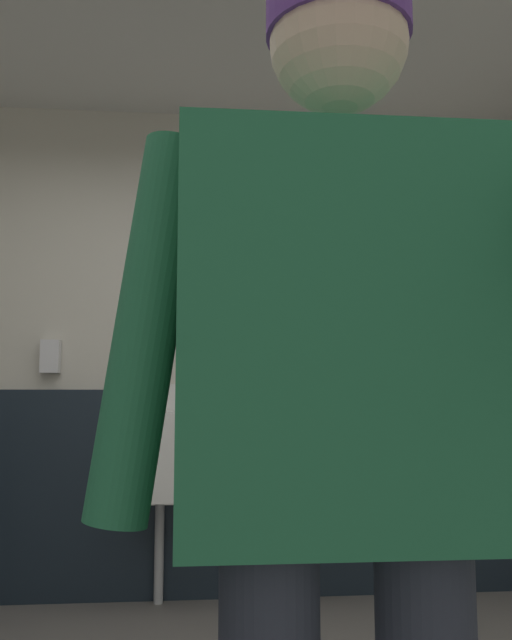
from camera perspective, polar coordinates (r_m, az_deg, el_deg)
wall_back at (r=3.79m, az=-4.24°, el=-2.32°), size 4.33×0.12×2.73m
wainscot_band_back at (r=3.73m, az=-4.33°, el=-14.68°), size 3.73×0.03×1.12m
urinal_left at (r=3.57m, az=-8.33°, el=-11.47°), size 0.40×0.34×1.24m
urinal_middle at (r=3.61m, az=3.89°, el=-11.48°), size 0.40×0.34×1.24m
privacy_divider_panel at (r=3.49m, az=-2.11°, el=-8.80°), size 0.04×0.40×0.90m
person at (r=0.96m, az=7.83°, el=-9.55°), size 0.70×0.60×1.71m
soap_dispenser at (r=3.76m, az=-17.39°, el=-3.03°), size 0.10×0.07×0.18m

